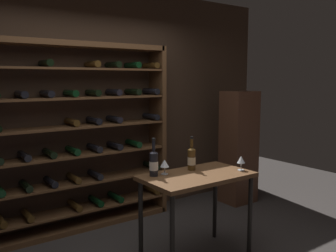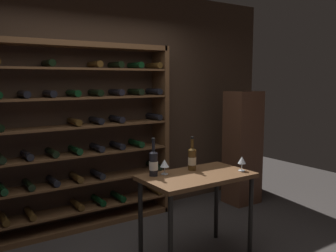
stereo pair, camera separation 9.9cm
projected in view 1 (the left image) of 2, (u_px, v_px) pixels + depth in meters
back_wall at (86, 105)px, 4.41m from camera, size 5.48×0.10×2.84m
wine_rack at (73, 139)px, 4.13m from camera, size 2.37×0.32×2.14m
tasting_table at (197, 185)px, 3.48m from camera, size 1.05×0.60×0.84m
display_cabinet at (239, 147)px, 5.13m from camera, size 0.44×0.36×1.56m
wine_bottle_green_slim at (192, 158)px, 3.61m from camera, size 0.08×0.08×0.33m
wine_bottle_red_label at (154, 163)px, 3.39m from camera, size 0.08×0.08×0.35m
wine_glass_stemmed_left at (241, 160)px, 3.60m from camera, size 0.08×0.08×0.14m
wine_glass_stemmed_center at (165, 164)px, 3.45m from camera, size 0.09×0.09×0.14m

